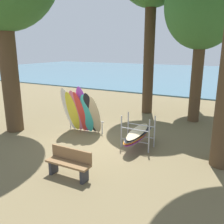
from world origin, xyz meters
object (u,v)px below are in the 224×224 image
object	(u,v)px
board_storage_rack	(137,134)
leaning_board_pile	(81,112)
park_bench	(69,162)
tree_deep_back	(203,6)

from	to	relation	value
board_storage_rack	leaning_board_pile	bearing A→B (deg)	174.57
park_bench	board_storage_rack	bearing A→B (deg)	73.19
board_storage_rack	park_bench	distance (m)	3.13
leaning_board_pile	board_storage_rack	size ratio (longest dim) A/B	1.02
leaning_board_pile	board_storage_rack	xyz separation A→B (m)	(2.78, -0.26, -0.45)
leaning_board_pile	park_bench	bearing A→B (deg)	-60.16
leaning_board_pile	park_bench	size ratio (longest dim) A/B	1.55
tree_deep_back	board_storage_rack	distance (m)	6.94
park_bench	tree_deep_back	bearing A→B (deg)	74.27
leaning_board_pile	park_bench	world-z (taller)	leaning_board_pile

